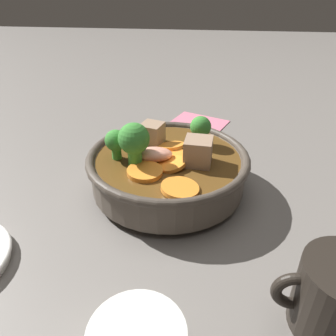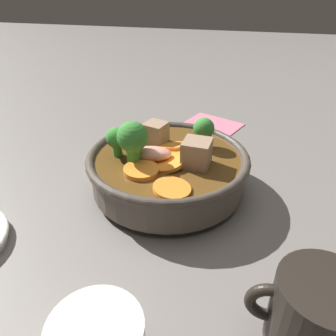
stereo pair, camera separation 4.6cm
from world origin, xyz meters
name	(u,v)px [view 2 (the right image)]	position (x,y,z in m)	size (l,w,h in m)	color
ground_plane	(168,190)	(0.00, 0.00, 0.00)	(3.00, 3.00, 0.00)	slate
stirfry_bowl	(167,166)	(0.00, 0.00, 0.04)	(0.23, 0.23, 0.12)	#51473D
dark_mug	(316,315)	(-0.17, 0.20, 0.04)	(0.10, 0.08, 0.07)	black
napkin	(213,124)	(-0.04, -0.25, 0.00)	(0.13, 0.11, 0.00)	#D16B84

